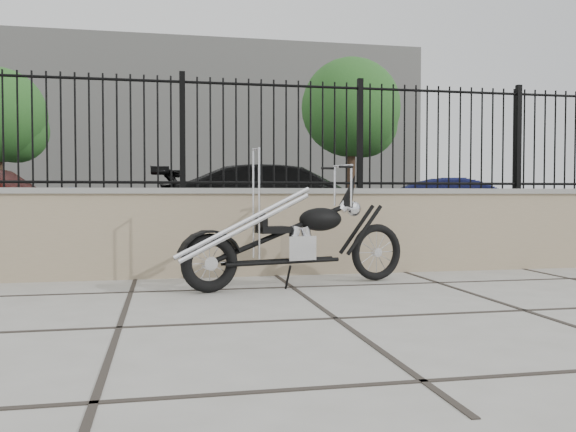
% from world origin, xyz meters
% --- Properties ---
extents(ground_plane, '(90.00, 90.00, 0.00)m').
position_xyz_m(ground_plane, '(0.00, 0.00, 0.00)').
color(ground_plane, '#99968E').
rests_on(ground_plane, ground).
extents(parking_lot, '(30.00, 30.00, 0.00)m').
position_xyz_m(parking_lot, '(0.00, 12.50, 0.00)').
color(parking_lot, black).
rests_on(parking_lot, ground).
extents(retaining_wall, '(14.00, 0.36, 0.96)m').
position_xyz_m(retaining_wall, '(0.00, 2.50, 0.48)').
color(retaining_wall, gray).
rests_on(retaining_wall, ground_plane).
extents(iron_fence, '(14.00, 0.08, 1.20)m').
position_xyz_m(iron_fence, '(0.00, 2.50, 1.56)').
color(iron_fence, black).
rests_on(iron_fence, retaining_wall).
extents(background_building, '(22.00, 6.00, 8.00)m').
position_xyz_m(background_building, '(0.00, 26.50, 4.00)').
color(background_building, beige).
rests_on(background_building, ground_plane).
extents(chopper_motorcycle, '(2.27, 0.92, 1.35)m').
position_xyz_m(chopper_motorcycle, '(0.03, 1.54, 0.67)').
color(chopper_motorcycle, black).
rests_on(chopper_motorcycle, ground_plane).
extents(car_black, '(5.27, 2.72, 1.46)m').
position_xyz_m(car_black, '(1.17, 7.35, 0.73)').
color(car_black, black).
rests_on(car_black, parking_lot).
extents(car_blue, '(3.92, 2.36, 1.22)m').
position_xyz_m(car_blue, '(4.83, 7.31, 0.61)').
color(car_blue, '#0E1136').
rests_on(car_blue, parking_lot).
extents(bollard_a, '(0.15, 0.15, 0.99)m').
position_xyz_m(bollard_a, '(-2.46, 4.83, 0.49)').
color(bollard_a, '#0B24B2').
rests_on(bollard_a, ground_plane).
extents(bollard_b, '(0.13, 0.13, 0.92)m').
position_xyz_m(bollard_b, '(3.45, 4.67, 0.46)').
color(bollard_b, '#0B21AA').
rests_on(bollard_b, ground_plane).
extents(tree_right, '(3.49, 3.49, 5.89)m').
position_xyz_m(tree_right, '(5.30, 16.54, 4.13)').
color(tree_right, '#382619').
rests_on(tree_right, ground_plane).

